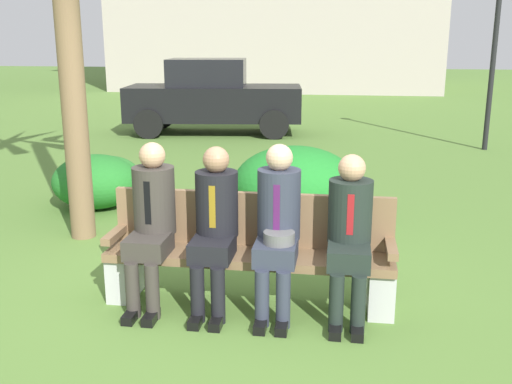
% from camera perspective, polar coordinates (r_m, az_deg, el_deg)
% --- Properties ---
extents(ground_plane, '(80.00, 80.00, 0.00)m').
position_cam_1_polar(ground_plane, '(5.07, -3.58, -10.11)').
color(ground_plane, '#537933').
extents(park_bench, '(2.31, 0.44, 0.90)m').
position_cam_1_polar(park_bench, '(4.83, -0.60, -5.77)').
color(park_bench, brown).
rests_on(park_bench, ground).
extents(seated_man_leftmost, '(0.34, 0.72, 1.32)m').
position_cam_1_polar(seated_man_leftmost, '(4.80, -10.06, -2.33)').
color(seated_man_leftmost, '#38332D').
rests_on(seated_man_leftmost, ground).
extents(seated_man_centerleft, '(0.34, 0.72, 1.30)m').
position_cam_1_polar(seated_man_centerleft, '(4.66, -4.00, -2.76)').
color(seated_man_centerleft, black).
rests_on(seated_man_centerleft, ground).
extents(seated_man_centerright, '(0.34, 0.72, 1.34)m').
position_cam_1_polar(seated_man_centerright, '(4.58, 2.10, -2.90)').
color(seated_man_centerright, '#2D3342').
rests_on(seated_man_centerright, ground).
extents(seated_man_rightmost, '(0.34, 0.72, 1.27)m').
position_cam_1_polar(seated_man_rightmost, '(4.56, 9.03, -3.53)').
color(seated_man_rightmost, '#1E2823').
rests_on(seated_man_rightmost, ground).
extents(shrub_near_bench, '(0.90, 0.82, 0.56)m').
position_cam_1_polar(shrub_near_bench, '(8.37, -14.14, 1.48)').
color(shrub_near_bench, '#2B752A').
rests_on(shrub_near_bench, ground).
extents(shrub_mid_lawn, '(1.10, 1.01, 0.69)m').
position_cam_1_polar(shrub_mid_lawn, '(7.83, -15.22, 0.99)').
color(shrub_mid_lawn, '#237127').
rests_on(shrub_mid_lawn, ground).
extents(shrub_far_lawn, '(1.47, 1.34, 0.92)m').
position_cam_1_polar(shrub_far_lawn, '(6.89, 3.82, 0.64)').
color(shrub_far_lawn, '#1E7827').
rests_on(shrub_far_lawn, ground).
extents(parked_car_near, '(4.05, 2.08, 1.68)m').
position_cam_1_polar(parked_car_near, '(13.60, -4.19, 9.16)').
color(parked_car_near, black).
rests_on(parked_car_near, ground).
extents(street_lamp, '(0.24, 0.24, 3.97)m').
position_cam_1_polar(street_lamp, '(12.31, 22.23, 14.89)').
color(street_lamp, black).
rests_on(street_lamp, ground).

